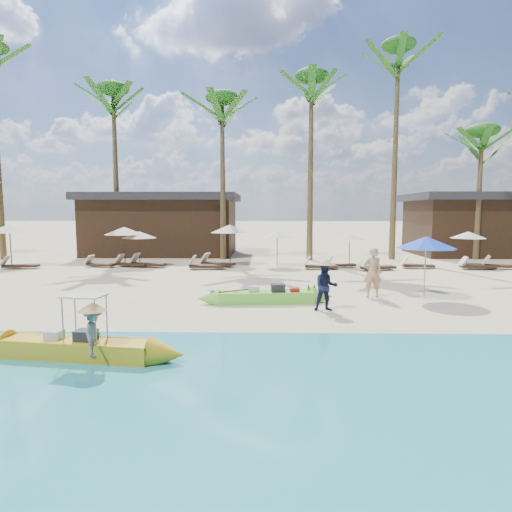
{
  "coord_description": "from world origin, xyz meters",
  "views": [
    {
      "loc": [
        -0.62,
        -13.03,
        3.07
      ],
      "look_at": [
        -0.97,
        2.0,
        1.49
      ],
      "focal_mm": 30.0,
      "sensor_mm": 36.0,
      "label": 1
    }
  ],
  "objects_px": {
    "blue_umbrella": "(426,242)",
    "tourist": "(372,273)",
    "green_canoe": "(266,297)",
    "yellow_canoe": "(77,348)"
  },
  "relations": [
    {
      "from": "tourist",
      "to": "blue_umbrella",
      "type": "height_order",
      "value": "blue_umbrella"
    },
    {
      "from": "green_canoe",
      "to": "yellow_canoe",
      "type": "distance_m",
      "value": 6.75
    },
    {
      "from": "green_canoe",
      "to": "blue_umbrella",
      "type": "xyz_separation_m",
      "value": [
        5.56,
        0.86,
        1.77
      ]
    },
    {
      "from": "yellow_canoe",
      "to": "tourist",
      "type": "relative_size",
      "value": 2.91
    },
    {
      "from": "green_canoe",
      "to": "blue_umbrella",
      "type": "height_order",
      "value": "blue_umbrella"
    },
    {
      "from": "blue_umbrella",
      "to": "tourist",
      "type": "bearing_deg",
      "value": 174.49
    },
    {
      "from": "green_canoe",
      "to": "tourist",
      "type": "xyz_separation_m",
      "value": [
        3.78,
        1.03,
        0.68
      ]
    },
    {
      "from": "tourist",
      "to": "blue_umbrella",
      "type": "bearing_deg",
      "value": 175.77
    },
    {
      "from": "green_canoe",
      "to": "blue_umbrella",
      "type": "relative_size",
      "value": 2.32
    },
    {
      "from": "tourist",
      "to": "green_canoe",
      "type": "bearing_deg",
      "value": 16.52
    }
  ]
}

